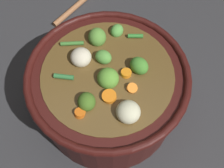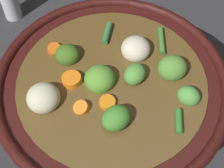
{
  "view_description": "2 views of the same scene",
  "coord_description": "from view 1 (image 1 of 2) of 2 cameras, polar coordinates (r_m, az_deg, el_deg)",
  "views": [
    {
      "loc": [
        -0.01,
        -0.26,
        0.56
      ],
      "look_at": [
        0.01,
        -0.02,
        0.14
      ],
      "focal_mm": 41.02,
      "sensor_mm": 36.0,
      "label": 1
    },
    {
      "loc": [
        0.25,
        -0.0,
        0.53
      ],
      "look_at": [
        -0.01,
        -0.0,
        0.12
      ],
      "focal_mm": 54.31,
      "sensor_mm": 36.0,
      "label": 2
    }
  ],
  "objects": [
    {
      "name": "cooking_pot",
      "position": [
        0.55,
        -0.89,
        -1.22
      ],
      "size": [
        0.32,
        0.32,
        0.18
      ],
      "color": "#38110F",
      "rests_on": "ground_plane"
    },
    {
      "name": "ground_plane",
      "position": [
        0.62,
        -0.79,
        -4.83
      ],
      "size": [
        1.1,
        1.1,
        0.0
      ],
      "primitive_type": "plane",
      "color": "#2D2D30"
    },
    {
      "name": "wooden_spoon",
      "position": [
        0.79,
        -3.37,
        15.55
      ],
      "size": [
        0.22,
        0.22,
        0.02
      ],
      "color": "#9B633D",
      "rests_on": "ground_plane"
    }
  ]
}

